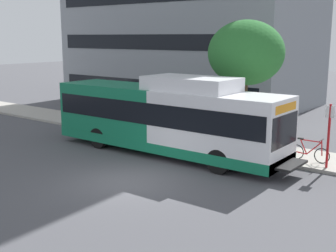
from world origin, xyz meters
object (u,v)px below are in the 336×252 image
Objects in this scene: street_tree_near_stop at (246,53)px; transit_bus at (166,118)px; bicycle_parked at (309,152)px; bus_stop_sign_pole at (329,131)px.

transit_bus is at bearing 153.83° from street_tree_near_stop.
bicycle_parked is 0.29× the size of street_tree_near_stop.
bicycle_parked is at bearing 62.59° from bus_stop_sign_pole.
transit_bus is 6.43m from bicycle_parked.
transit_bus is 6.96× the size of bicycle_parked.
bus_stop_sign_pole is 1.48× the size of bicycle_parked.
transit_bus is 2.03× the size of street_tree_near_stop.
street_tree_near_stop is (2.05, 4.87, 2.91)m from bus_stop_sign_pole.
street_tree_near_stop is (1.59, 3.97, 4.00)m from bicycle_parked.
transit_bus is 5.20m from street_tree_near_stop.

